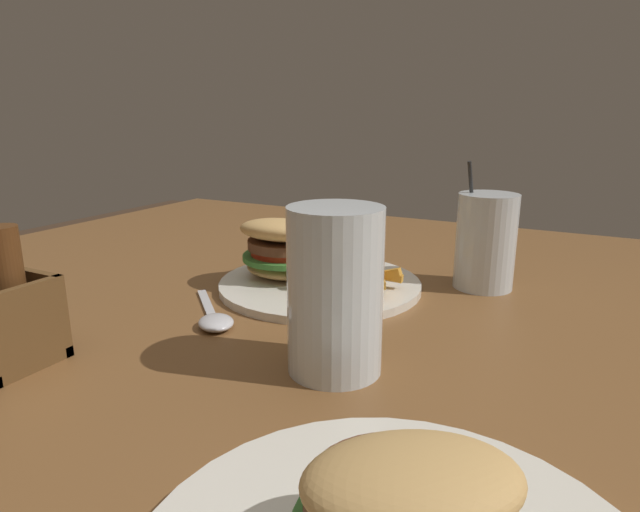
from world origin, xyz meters
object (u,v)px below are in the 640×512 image
object	(u,v)px
beer_glass	(335,293)
spoon	(215,320)
meal_plate_near	(304,265)
juice_glass	(485,245)

from	to	relation	value
beer_glass	spoon	bearing A→B (deg)	-11.30
meal_plate_near	spoon	bearing A→B (deg)	82.85
meal_plate_near	beer_glass	distance (m)	0.24
beer_glass	spoon	distance (m)	0.17
spoon	meal_plate_near	bearing A→B (deg)	126.04
juice_glass	spoon	xyz separation A→B (m)	(0.23, 0.27, -0.05)
meal_plate_near	juice_glass	bearing A→B (deg)	-153.16
spoon	beer_glass	bearing A→B (deg)	31.89
meal_plate_near	beer_glass	bearing A→B (deg)	125.68
beer_glass	juice_glass	size ratio (longest dim) A/B	0.90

